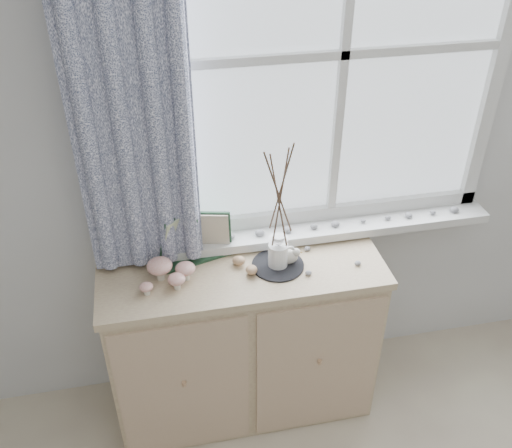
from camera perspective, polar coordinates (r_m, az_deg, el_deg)
name	(u,v)px	position (r m, az deg, el deg)	size (l,w,h in m)	color
sideboard	(243,340)	(2.67, -1.27, -11.53)	(1.20, 0.45, 0.85)	#C9B98D
botanical_book	(195,239)	(2.36, -6.13, -1.54)	(0.34, 0.13, 0.24)	#1E3E27
toadstool_cluster	(168,271)	(2.31, -8.81, -4.67)	(0.23, 0.16, 0.10)	beige
wooden_eggs	(245,265)	(2.36, -1.09, -4.13)	(0.09, 0.11, 0.06)	tan
songbird_figurine	(285,256)	(2.39, 2.95, -3.18)	(0.15, 0.07, 0.08)	beige
crocheted_doily	(278,265)	(2.40, 2.19, -4.12)	(0.22, 0.22, 0.01)	black
twig_pitcher	(280,193)	(2.19, 2.40, 3.10)	(0.29, 0.29, 0.62)	white
sideboard_pebbles	(313,258)	(2.44, 5.68, -3.37)	(0.33, 0.22, 0.02)	gray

